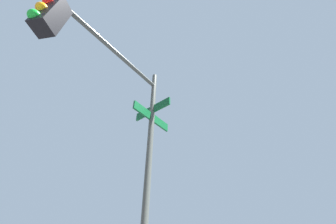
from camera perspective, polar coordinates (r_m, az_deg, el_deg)
traffic_signal_near at (r=3.37m, az=-18.14°, el=4.59°), size 1.77×2.84×5.52m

